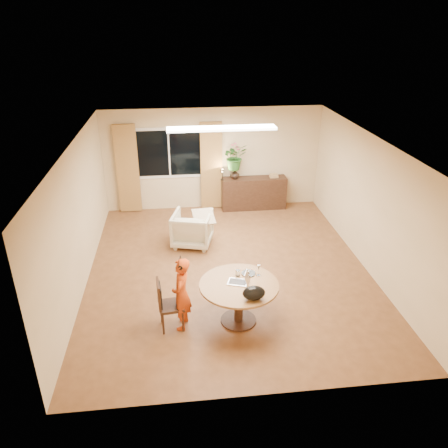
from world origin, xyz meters
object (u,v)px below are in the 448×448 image
object	(u,v)px
child	(182,294)
armchair	(192,229)
dining_chair	(171,304)
dining_table	(239,292)
sideboard	(254,193)

from	to	relation	value
child	armchair	xyz separation A→B (m)	(0.31, 2.83, -0.24)
dining_chair	armchair	bearing A→B (deg)	74.46
dining_table	sideboard	xyz separation A→B (m)	(1.08, 4.66, -0.15)
child	armchair	size ratio (longest dim) A/B	1.49
dining_chair	child	xyz separation A→B (m)	(0.17, -0.00, 0.18)
child	armchair	bearing A→B (deg)	-174.57
sideboard	dining_table	bearing A→B (deg)	-103.02
dining_table	armchair	size ratio (longest dim) A/B	1.53
dining_chair	dining_table	bearing A→B (deg)	-4.83
dining_chair	armchair	distance (m)	2.87
armchair	dining_table	bearing A→B (deg)	117.34
dining_table	dining_chair	distance (m)	1.10
child	sideboard	distance (m)	5.10
dining_chair	child	bearing A→B (deg)	-6.00
sideboard	armchair	bearing A→B (deg)	-132.50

